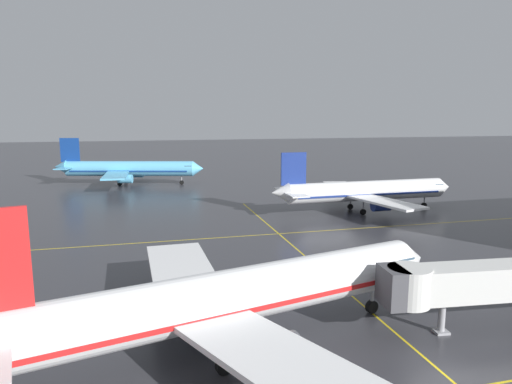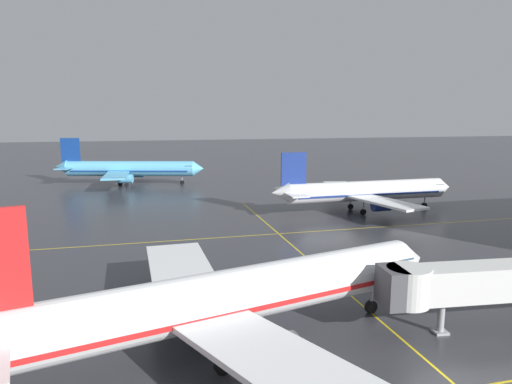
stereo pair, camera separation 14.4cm
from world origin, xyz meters
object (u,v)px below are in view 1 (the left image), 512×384
Objects in this scene: airliner_third_row at (128,169)px; jet_bridge at (495,281)px; airliner_second_row at (364,191)px; airliner_front_gate at (227,298)px.

jet_bridge is (30.29, -87.98, 0.10)m from airliner_third_row.
airliner_second_row is at bearing 75.36° from jet_bridge.
airliner_front_gate is 1.04× the size of airliner_third_row.
jet_bridge is (-11.46, -43.88, 0.32)m from airliner_second_row.
airliner_front_gate reaches higher than airliner_third_row.
airliner_third_row reaches higher than jet_bridge.
airliner_third_row is at bearing 109.00° from jet_bridge.
airliner_third_row is (-8.97, 86.19, -0.15)m from airliner_front_gate.
airliner_third_row is at bearing 95.94° from airliner_front_gate.
jet_bridge is at bearing -4.79° from airliner_front_gate.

